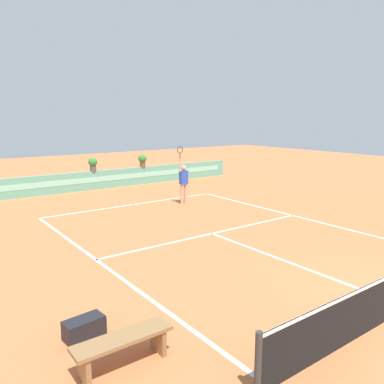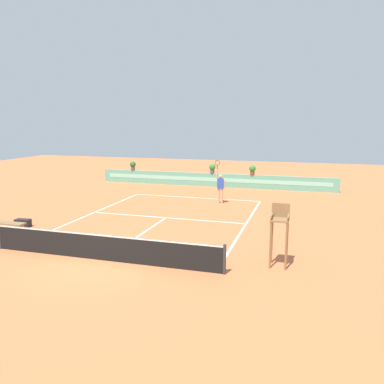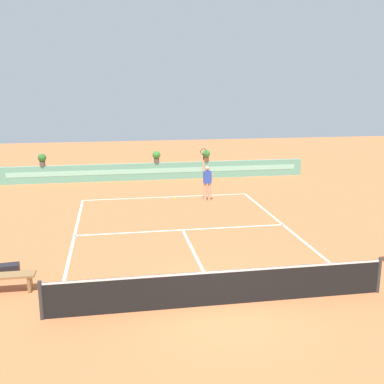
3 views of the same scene
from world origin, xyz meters
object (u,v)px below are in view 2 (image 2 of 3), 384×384
(umpire_chair, at_px, (280,228))
(potted_plant_right, at_px, (252,169))
(gear_bag, at_px, (23,223))
(potted_plant_far_left, at_px, (133,165))
(bench_courtside, at_px, (8,225))
(potted_plant_centre, at_px, (212,168))
(tennis_ball_near_baseline, at_px, (199,199))
(tennis_player, at_px, (220,186))

(umpire_chair, height_order, potted_plant_right, umpire_chair)
(umpire_chair, xyz_separation_m, gear_bag, (-11.80, 1.62, -1.16))
(gear_bag, height_order, potted_plant_far_left, potted_plant_far_left)
(bench_courtside, height_order, potted_plant_centre, potted_plant_centre)
(bench_courtside, relative_size, tennis_ball_near_baseline, 23.53)
(potted_plant_far_left, bearing_deg, umpire_chair, -50.35)
(umpire_chair, xyz_separation_m, potted_plant_centre, (-6.04, 15.13, 0.07))
(tennis_player, xyz_separation_m, potted_plant_far_left, (-8.39, 5.69, 0.36))
(umpire_chair, xyz_separation_m, potted_plant_right, (-3.04, 15.13, 0.07))
(tennis_ball_near_baseline, xyz_separation_m, potted_plant_right, (2.58, 5.05, 1.38))
(umpire_chair, distance_m, potted_plant_far_left, 19.64)
(bench_courtside, bearing_deg, potted_plant_far_left, 93.62)
(potted_plant_centre, distance_m, potted_plant_far_left, 6.50)
(bench_courtside, relative_size, potted_plant_right, 2.21)
(bench_courtside, relative_size, tennis_player, 0.62)
(umpire_chair, distance_m, tennis_player, 10.31)
(gear_bag, distance_m, tennis_ball_near_baseline, 10.47)
(tennis_player, xyz_separation_m, potted_plant_right, (1.11, 5.69, 0.36))
(tennis_player, relative_size, potted_plant_far_left, 3.57)
(bench_courtside, distance_m, gear_bag, 1.18)
(potted_plant_right, bearing_deg, potted_plant_far_left, 180.00)
(tennis_ball_near_baseline, bearing_deg, tennis_player, -23.31)
(tennis_ball_near_baseline, relative_size, potted_plant_far_left, 0.09)
(gear_bag, bearing_deg, umpire_chair, -7.82)
(potted_plant_far_left, bearing_deg, tennis_player, -34.16)
(bench_courtside, distance_m, potted_plant_right, 17.00)
(potted_plant_right, bearing_deg, bench_courtside, -120.32)
(bench_courtside, relative_size, potted_plant_far_left, 2.21)
(gear_bag, height_order, tennis_ball_near_baseline, gear_bag)
(gear_bag, bearing_deg, tennis_player, 45.60)
(tennis_ball_near_baseline, bearing_deg, potted_plant_right, 62.91)
(gear_bag, distance_m, tennis_player, 10.97)
(bench_courtside, distance_m, tennis_ball_near_baseline, 11.31)
(tennis_ball_near_baseline, xyz_separation_m, potted_plant_far_left, (-6.91, 5.05, 1.38))
(tennis_ball_near_baseline, bearing_deg, potted_plant_centre, 94.64)
(tennis_player, bearing_deg, bench_courtside, -129.77)
(tennis_player, bearing_deg, tennis_ball_near_baseline, 156.69)
(potted_plant_far_left, bearing_deg, potted_plant_right, 0.00)
(umpire_chair, relative_size, gear_bag, 3.06)
(tennis_ball_near_baseline, height_order, potted_plant_right, potted_plant_right)
(potted_plant_centre, bearing_deg, tennis_ball_near_baseline, -85.36)
(umpire_chair, bearing_deg, potted_plant_right, 101.37)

